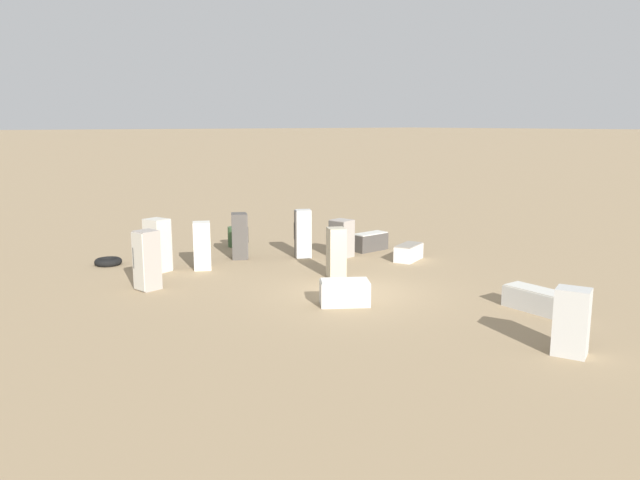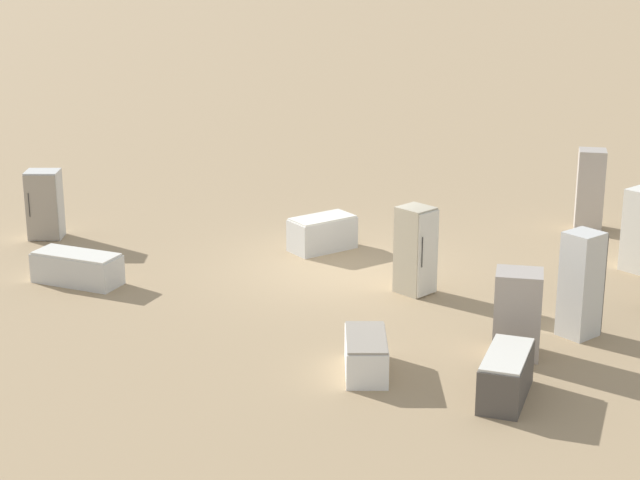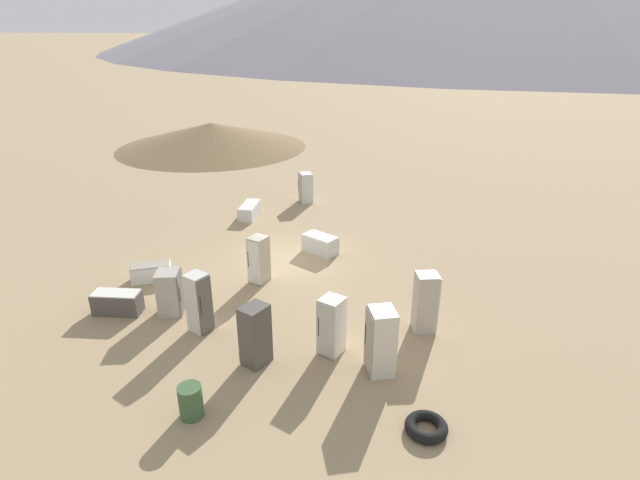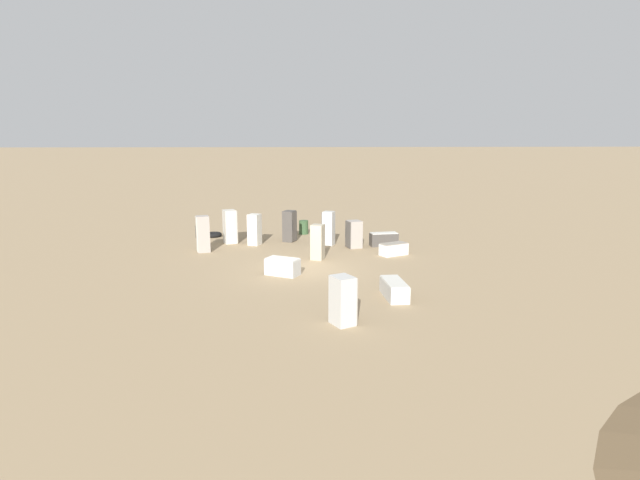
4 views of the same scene
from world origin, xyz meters
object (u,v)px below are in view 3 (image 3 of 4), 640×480
at_px(discarded_fridge_5, 151,272).
at_px(discarded_fridge_4, 199,303).
at_px(discarded_fridge_8, 117,303).
at_px(discarded_fridge_6, 320,244).
at_px(discarded_fridge_1, 381,341).
at_px(discarded_fridge_2, 259,259).
at_px(scrap_tire, 426,427).
at_px(rusty_barrel, 191,401).
at_px(discarded_fridge_3, 250,210).
at_px(discarded_fridge_10, 331,326).
at_px(discarded_fridge_0, 170,293).
at_px(discarded_fridge_9, 306,188).
at_px(discarded_fridge_11, 255,335).
at_px(discarded_fridge_7, 426,303).

bearing_deg(discarded_fridge_5, discarded_fridge_4, -157.07).
bearing_deg(discarded_fridge_8, discarded_fridge_6, -50.40).
xyz_separation_m(discarded_fridge_1, discarded_fridge_5, (-8.43, 4.07, -0.63)).
relative_size(discarded_fridge_2, scrap_tire, 1.73).
bearing_deg(discarded_fridge_8, rusty_barrel, -138.84).
distance_m(discarded_fridge_3, discarded_fridge_8, 9.34).
bearing_deg(discarded_fridge_10, discarded_fridge_0, 11.67).
relative_size(discarded_fridge_4, discarded_fridge_6, 1.19).
xyz_separation_m(discarded_fridge_0, discarded_fridge_1, (6.75, -2.02, 0.21)).
distance_m(discarded_fridge_0, discarded_fridge_10, 5.53).
height_order(discarded_fridge_0, discarded_fridge_9, discarded_fridge_9).
bearing_deg(discarded_fridge_11, discarded_fridge_5, 78.44).
bearing_deg(discarded_fridge_1, discarded_fridge_7, -47.50).
bearing_deg(discarded_fridge_0, discarded_fridge_8, -93.73).
distance_m(discarded_fridge_2, discarded_fridge_3, 6.76).
distance_m(discarded_fridge_1, discarded_fridge_10, 1.54).
bearing_deg(discarded_fridge_7, discarded_fridge_8, -99.57).
relative_size(discarded_fridge_9, scrap_tire, 1.57).
bearing_deg(discarded_fridge_7, discarded_fridge_2, -124.23).
height_order(discarded_fridge_5, discarded_fridge_8, discarded_fridge_8).
height_order(discarded_fridge_4, discarded_fridge_11, discarded_fridge_4).
relative_size(discarded_fridge_8, discarded_fridge_9, 0.99).
bearing_deg(discarded_fridge_2, discarded_fridge_4, 97.36).
bearing_deg(discarded_fridge_3, discarded_fridge_5, 75.61).
relative_size(discarded_fridge_7, discarded_fridge_11, 1.07).
distance_m(discarded_fridge_6, discarded_fridge_7, 6.46).
bearing_deg(rusty_barrel, discarded_fridge_5, 122.38).
height_order(discarded_fridge_3, discarded_fridge_11, discarded_fridge_11).
bearing_deg(discarded_fridge_10, discarded_fridge_2, -25.47).
xyz_separation_m(discarded_fridge_3, discarded_fridge_10, (5.25, -10.26, 0.55)).
distance_m(discarded_fridge_1, discarded_fridge_8, 8.68).
bearing_deg(discarded_fridge_9, discarded_fridge_0, 144.93).
distance_m(discarded_fridge_4, discarded_fridge_5, 4.18).
bearing_deg(scrap_tire, discarded_fridge_9, 109.44).
relative_size(discarded_fridge_11, scrap_tire, 1.78).
relative_size(discarded_fridge_6, rusty_barrel, 1.87).
height_order(discarded_fridge_6, rusty_barrel, rusty_barrel).
relative_size(discarded_fridge_4, scrap_tire, 1.90).
distance_m(discarded_fridge_3, discarded_fridge_9, 3.45).
height_order(discarded_fridge_0, scrap_tire, discarded_fridge_0).
bearing_deg(discarded_fridge_5, discarded_fridge_8, 155.68).
distance_m(discarded_fridge_0, discarded_fridge_11, 3.99).
bearing_deg(discarded_fridge_6, discarded_fridge_7, 69.52).
distance_m(discarded_fridge_1, discarded_fridge_5, 9.38).
bearing_deg(discarded_fridge_10, discarded_fridge_3, -37.11).
xyz_separation_m(discarded_fridge_1, discarded_fridge_2, (-4.50, 4.54, -0.08)).
bearing_deg(discarded_fridge_6, discarded_fridge_11, 26.37).
distance_m(discarded_fridge_5, discarded_fridge_7, 9.90).
relative_size(discarded_fridge_6, scrap_tire, 1.60).
relative_size(discarded_fridge_0, discarded_fridge_2, 0.86).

